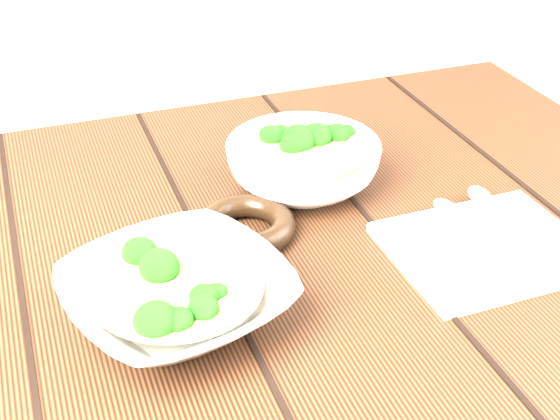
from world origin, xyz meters
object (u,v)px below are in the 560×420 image
at_px(soup_bowl_front, 177,295).
at_px(table, 230,336).
at_px(trivet, 246,225).
at_px(soup_bowl_back, 303,164).
at_px(napkin, 486,248).

bearing_deg(soup_bowl_front, table, 49.43).
bearing_deg(trivet, table, -139.31).
xyz_separation_m(soup_bowl_front, trivet, (0.11, 0.12, -0.01)).
relative_size(soup_bowl_front, soup_bowl_back, 1.09).
xyz_separation_m(table, soup_bowl_front, (-0.08, -0.09, 0.15)).
xyz_separation_m(soup_bowl_back, napkin, (0.14, -0.21, -0.03)).
height_order(table, napkin, napkin).
distance_m(soup_bowl_front, napkin, 0.35).
height_order(soup_bowl_back, napkin, soup_bowl_back).
relative_size(soup_bowl_front, trivet, 2.32).
xyz_separation_m(soup_bowl_front, soup_bowl_back, (0.21, 0.20, 0.00)).
distance_m(table, trivet, 0.14).
distance_m(soup_bowl_back, trivet, 0.13).
height_order(soup_bowl_back, trivet, soup_bowl_back).
distance_m(table, soup_bowl_front, 0.19).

